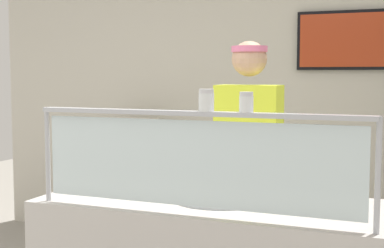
{
  "coord_description": "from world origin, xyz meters",
  "views": [
    {
      "loc": [
        1.76,
        -2.18,
        1.57
      ],
      "look_at": [
        0.72,
        0.39,
        1.32
      ],
      "focal_mm": 52.63,
      "sensor_mm": 36.0,
      "label": 1
    }
  ],
  "objects_px": {
    "pizza_tray": "(221,196)",
    "worker_figure": "(249,167)",
    "pizza_server": "(224,192)",
    "pizza_box_stack": "(124,138)",
    "parmesan_shaker": "(206,102)",
    "pepper_flake_shaker": "(246,104)"
  },
  "relations": [
    {
      "from": "pizza_tray",
      "to": "worker_figure",
      "type": "relative_size",
      "value": 0.28
    },
    {
      "from": "pizza_server",
      "to": "worker_figure",
      "type": "height_order",
      "value": "worker_figure"
    },
    {
      "from": "pizza_server",
      "to": "pizza_box_stack",
      "type": "distance_m",
      "value": 2.29
    },
    {
      "from": "pizza_tray",
      "to": "pizza_box_stack",
      "type": "distance_m",
      "value": 2.26
    },
    {
      "from": "parmesan_shaker",
      "to": "pizza_server",
      "type": "bearing_deg",
      "value": 95.03
    },
    {
      "from": "pizza_server",
      "to": "pizza_box_stack",
      "type": "bearing_deg",
      "value": 138.94
    },
    {
      "from": "pizza_server",
      "to": "parmesan_shaker",
      "type": "bearing_deg",
      "value": -77.07
    },
    {
      "from": "pizza_server",
      "to": "pepper_flake_shaker",
      "type": "distance_m",
      "value": 0.6
    },
    {
      "from": "pepper_flake_shaker",
      "to": "pizza_box_stack",
      "type": "xyz_separation_m",
      "value": [
        -1.71,
        2.06,
        -0.43
      ]
    },
    {
      "from": "worker_figure",
      "to": "parmesan_shaker",
      "type": "bearing_deg",
      "value": -84.45
    },
    {
      "from": "pizza_tray",
      "to": "pepper_flake_shaker",
      "type": "xyz_separation_m",
      "value": [
        0.23,
        -0.35,
        0.48
      ]
    },
    {
      "from": "pizza_box_stack",
      "to": "pepper_flake_shaker",
      "type": "bearing_deg",
      "value": -50.26
    },
    {
      "from": "pizza_tray",
      "to": "pepper_flake_shaker",
      "type": "distance_m",
      "value": 0.63
    },
    {
      "from": "pizza_server",
      "to": "worker_figure",
      "type": "bearing_deg",
      "value": 103.71
    },
    {
      "from": "parmesan_shaker",
      "to": "worker_figure",
      "type": "height_order",
      "value": "worker_figure"
    },
    {
      "from": "pizza_server",
      "to": "parmesan_shaker",
      "type": "height_order",
      "value": "parmesan_shaker"
    },
    {
      "from": "pizza_tray",
      "to": "pepper_flake_shaker",
      "type": "relative_size",
      "value": 5.71
    },
    {
      "from": "pizza_tray",
      "to": "pizza_box_stack",
      "type": "height_order",
      "value": "pizza_box_stack"
    },
    {
      "from": "pizza_tray",
      "to": "pizza_server",
      "type": "distance_m",
      "value": 0.04
    },
    {
      "from": "parmesan_shaker",
      "to": "pizza_box_stack",
      "type": "xyz_separation_m",
      "value": [
        -1.53,
        2.06,
        -0.44
      ]
    },
    {
      "from": "pizza_server",
      "to": "pizza_box_stack",
      "type": "xyz_separation_m",
      "value": [
        -1.51,
        1.73,
        0.02
      ]
    },
    {
      "from": "pizza_tray",
      "to": "parmesan_shaker",
      "type": "relative_size",
      "value": 5.12
    }
  ]
}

